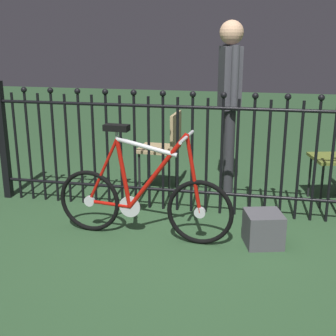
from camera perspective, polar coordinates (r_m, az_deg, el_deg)
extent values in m
plane|color=#2D502E|center=(3.73, 1.94, -9.13)|extent=(20.00, 20.00, 0.00)
cylinder|color=black|center=(4.82, -19.90, 2.60)|extent=(0.03, 0.03, 1.07)
cylinder|color=black|center=(4.75, -18.50, 2.54)|extent=(0.03, 0.03, 1.07)
cylinder|color=black|center=(4.69, -17.06, 2.48)|extent=(0.03, 0.03, 1.07)
sphere|color=black|center=(4.59, -17.66, 9.35)|extent=(0.06, 0.06, 0.06)
cylinder|color=black|center=(4.62, -15.59, 2.42)|extent=(0.03, 0.03, 1.07)
cylinder|color=black|center=(4.56, -14.07, 2.35)|extent=(0.03, 0.03, 1.07)
sphere|color=black|center=(4.46, -14.58, 9.41)|extent=(0.06, 0.06, 0.06)
cylinder|color=black|center=(4.51, -12.51, 2.28)|extent=(0.03, 0.03, 1.07)
cylinder|color=black|center=(4.45, -10.92, 2.21)|extent=(0.03, 0.03, 1.07)
sphere|color=black|center=(4.35, -11.32, 9.44)|extent=(0.06, 0.06, 0.06)
cylinder|color=black|center=(4.40, -9.29, 2.13)|extent=(0.03, 0.03, 1.07)
cylinder|color=black|center=(4.36, -7.62, 2.05)|extent=(0.03, 0.03, 1.07)
sphere|color=black|center=(4.25, -7.91, 9.45)|extent=(0.06, 0.06, 0.06)
cylinder|color=black|center=(4.31, -5.92, 1.96)|extent=(0.03, 0.03, 1.07)
cylinder|color=black|center=(4.27, -4.18, 1.87)|extent=(0.03, 0.03, 1.07)
sphere|color=black|center=(4.17, -4.35, 9.42)|extent=(0.06, 0.06, 0.06)
cylinder|color=black|center=(4.24, -2.42, 1.78)|extent=(0.03, 0.03, 1.07)
cylinder|color=black|center=(4.21, -0.63, 1.69)|extent=(0.03, 0.03, 1.07)
sphere|color=black|center=(4.10, -0.65, 9.35)|extent=(0.06, 0.06, 0.06)
cylinder|color=black|center=(4.18, 1.19, 1.59)|extent=(0.03, 0.03, 1.07)
cylinder|color=black|center=(4.16, 3.02, 1.49)|extent=(0.03, 0.03, 1.07)
sphere|color=black|center=(4.05, 3.15, 9.23)|extent=(0.06, 0.06, 0.06)
cylinder|color=black|center=(4.14, 4.88, 1.38)|extent=(0.03, 0.03, 1.07)
cylinder|color=black|center=(4.13, 6.74, 1.28)|extent=(0.03, 0.03, 1.07)
sphere|color=black|center=(4.02, 7.02, 9.08)|extent=(0.06, 0.06, 0.06)
cylinder|color=black|center=(4.12, 8.62, 1.17)|extent=(0.03, 0.03, 1.07)
cylinder|color=black|center=(4.12, 10.50, 1.06)|extent=(0.03, 0.03, 1.07)
sphere|color=black|center=(4.01, 10.93, 8.88)|extent=(0.06, 0.06, 0.06)
cylinder|color=black|center=(4.12, 12.39, 0.95)|extent=(0.03, 0.03, 1.07)
cylinder|color=black|center=(4.12, 14.27, 0.84)|extent=(0.03, 0.03, 1.07)
sphere|color=black|center=(4.01, 14.84, 8.64)|extent=(0.06, 0.06, 0.06)
cylinder|color=black|center=(4.13, 16.15, 0.73)|extent=(0.03, 0.03, 1.07)
cylinder|color=black|center=(4.14, 18.02, 0.62)|extent=(0.03, 0.03, 1.07)
sphere|color=black|center=(4.03, 18.73, 8.37)|extent=(0.06, 0.06, 0.06)
cylinder|color=black|center=(4.16, 19.87, 0.50)|extent=(0.03, 0.03, 1.07)
cylinder|color=black|center=(4.26, 3.50, -3.02)|extent=(3.88, 0.03, 0.03)
cylinder|color=black|center=(4.06, 3.70, 7.61)|extent=(3.88, 0.03, 0.03)
cube|color=black|center=(4.81, -19.96, 3.22)|extent=(0.07, 0.07, 1.18)
torus|color=black|center=(3.87, -9.83, -4.11)|extent=(0.54, 0.07, 0.54)
cylinder|color=silver|center=(3.87, -9.83, -4.11)|extent=(0.09, 0.04, 0.09)
torus|color=black|center=(3.58, 4.03, -5.59)|extent=(0.54, 0.07, 0.54)
cylinder|color=silver|center=(3.58, 4.03, -5.59)|extent=(0.09, 0.04, 0.09)
cylinder|color=red|center=(3.56, -1.38, -0.51)|extent=(0.50, 0.07, 0.65)
cylinder|color=silver|center=(3.54, -2.72, 2.64)|extent=(0.50, 0.07, 0.14)
cylinder|color=red|center=(3.66, -5.62, -0.69)|extent=(0.13, 0.04, 0.57)
cylinder|color=red|center=(3.80, -7.37, -4.49)|extent=(0.36, 0.05, 0.04)
cylinder|color=red|center=(3.73, -8.20, -0.36)|extent=(0.29, 0.04, 0.56)
cylinder|color=red|center=(3.49, 3.22, -0.79)|extent=(0.15, 0.04, 0.63)
cylinder|color=silver|center=(3.43, 2.37, 4.08)|extent=(0.03, 0.03, 0.02)
cylinder|color=silver|center=(3.43, 2.37, 3.92)|extent=(0.05, 0.40, 0.03)
cylinder|color=silver|center=(3.60, -6.46, 4.20)|extent=(0.03, 0.03, 0.07)
cube|color=black|center=(3.59, -6.49, 5.05)|extent=(0.21, 0.10, 0.05)
cylinder|color=silver|center=(3.74, -4.82, -4.87)|extent=(0.18, 0.02, 0.18)
cylinder|color=black|center=(4.70, -3.62, -0.73)|extent=(0.02, 0.02, 0.45)
cylinder|color=black|center=(4.99, -2.50, 0.32)|extent=(0.02, 0.02, 0.45)
cylinder|color=black|center=(4.62, 0.15, -1.02)|extent=(0.02, 0.02, 0.45)
cylinder|color=black|center=(4.91, 1.06, 0.06)|extent=(0.02, 0.02, 0.45)
cube|color=tan|center=(4.74, -1.25, 2.44)|extent=(0.41, 0.41, 0.03)
cube|color=tan|center=(4.65, 0.99, 4.74)|extent=(0.05, 0.38, 0.36)
cylinder|color=black|center=(4.55, 18.73, -2.24)|extent=(0.02, 0.02, 0.44)
cylinder|color=black|center=(4.85, 17.37, -1.01)|extent=(0.02, 0.02, 0.44)
cube|color=olive|center=(4.70, 20.16, 1.15)|extent=(0.50, 0.50, 0.03)
cylinder|color=#2D2D33|center=(4.74, 7.66, 1.99)|extent=(0.11, 0.11, 0.88)
cylinder|color=#2D2D33|center=(4.89, 7.23, 2.46)|extent=(0.11, 0.11, 0.88)
cube|color=#3F3F47|center=(4.69, 7.78, 11.13)|extent=(0.26, 0.34, 0.62)
cylinder|color=#3F3F47|center=(4.49, 8.40, 11.27)|extent=(0.08, 0.08, 0.59)
cylinder|color=#3F3F47|center=(4.88, 7.24, 11.72)|extent=(0.08, 0.08, 0.59)
sphere|color=tan|center=(4.67, 8.00, 16.52)|extent=(0.24, 0.24, 0.24)
cube|color=#4C4C51|center=(3.70, 11.88, -7.48)|extent=(0.34, 0.34, 0.27)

